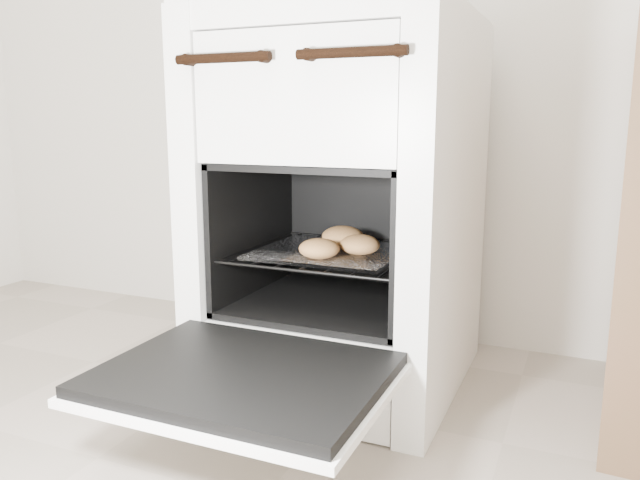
{
  "coord_description": "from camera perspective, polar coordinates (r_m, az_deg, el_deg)",
  "views": [
    {
      "loc": [
        0.45,
        -0.09,
        0.61
      ],
      "look_at": [
        -0.06,
        1.07,
        0.36
      ],
      "focal_mm": 35.0,
      "sensor_mm": 36.0,
      "label": 1
    }
  ],
  "objects": [
    {
      "name": "oven_door",
      "position": [
        1.07,
        -7.01,
        -12.44
      ],
      "size": [
        0.48,
        0.37,
        0.03
      ],
      "color": "black",
      "rests_on": "stove"
    },
    {
      "name": "baked_rolls",
      "position": [
        1.33,
        1.97,
        -0.2
      ],
      "size": [
        0.17,
        0.24,
        0.05
      ],
      "color": "tan",
      "rests_on": "foil_sheet"
    },
    {
      "name": "foil_sheet",
      "position": [
        1.35,
        0.91,
        -1.11
      ],
      "size": [
        0.3,
        0.27,
        0.01
      ],
      "primitive_type": "cube",
      "color": "silver",
      "rests_on": "oven_rack"
    },
    {
      "name": "oven_rack",
      "position": [
        1.37,
        1.19,
        -1.18
      ],
      "size": [
        0.39,
        0.37,
        0.01
      ],
      "color": "black",
      "rests_on": "stove"
    },
    {
      "name": "stove",
      "position": [
        1.4,
        2.12,
        2.72
      ],
      "size": [
        0.53,
        0.59,
        0.82
      ],
      "color": "white",
      "rests_on": "ground"
    }
  ]
}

